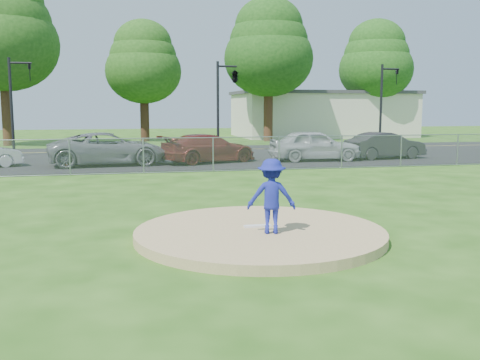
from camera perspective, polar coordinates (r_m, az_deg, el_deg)
The scene contains 20 objects.
ground at distance 21.33m, azimuth -4.63°, elevation 0.19°, with size 120.00×120.00×0.00m, color #214D10.
pitchers_mound at distance 11.63m, azimuth 2.13°, elevation -5.71°, with size 5.40×5.40×0.20m, color tan.
pitching_rubber at distance 11.79m, azimuth 1.89°, elevation -4.92°, with size 0.60×0.15×0.04m, color white.
chain_link_fence at distance 23.21m, azimuth -5.32°, elevation 2.66°, with size 40.00×0.06×1.50m, color gray.
parking_lot at distance 27.74m, azimuth -6.46°, elevation 1.93°, with size 50.00×8.00×0.01m, color black.
street at distance 35.17m, azimuth -7.74°, elevation 3.14°, with size 60.00×7.00×0.01m, color black.
commercial_building at distance 52.45m, azimuth 8.71°, elevation 6.99°, with size 16.40×9.40×4.30m.
tree_left at distance 43.07m, azimuth -24.02°, elevation 14.38°, with size 7.84×7.84×12.53m.
tree_center at distance 45.13m, azimuth -10.27°, elevation 12.32°, with size 6.16×6.16×9.84m.
tree_right at distance 44.81m, azimuth 3.08°, elevation 13.98°, with size 7.28×7.28×11.63m.
tree_far_right at distance 51.49m, azimuth 14.31°, elevation 12.29°, with size 6.72×6.72×10.74m.
traffic_signal_left at distance 33.48m, azimuth -22.84°, elevation 8.13°, with size 1.28×0.20×5.60m.
traffic_signal_center at distance 33.69m, azimuth -0.74°, elevation 10.85°, with size 1.42×2.48×5.60m.
traffic_signal_right at distance 37.12m, azimuth 15.16°, elevation 8.37°, with size 1.28×0.20×5.60m.
pitcher at distance 11.10m, azimuth 3.37°, elevation -1.74°, with size 1.01×0.58×1.56m, color navy.
traffic_cone at distance 26.92m, azimuth -17.87°, elevation 2.15°, with size 0.34×0.34×0.67m, color #F84C0D.
parked_car_gray at distance 26.78m, azimuth -13.83°, elevation 3.26°, with size 2.63×5.69×1.58m, color slate.
parked_car_darkred at distance 27.21m, azimuth -3.37°, elevation 3.40°, with size 2.03×5.00×1.45m, color maroon.
parked_car_pearl at distance 28.42m, azimuth 7.97°, elevation 3.70°, with size 1.92×4.76×1.62m, color #BABDBF.
parked_car_charcoal at distance 30.35m, azimuth 15.24°, elevation 3.58°, with size 1.52×4.36×1.44m, color #262628.
Camera 1 is at (-2.85, -10.95, 2.82)m, focal length 40.00 mm.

